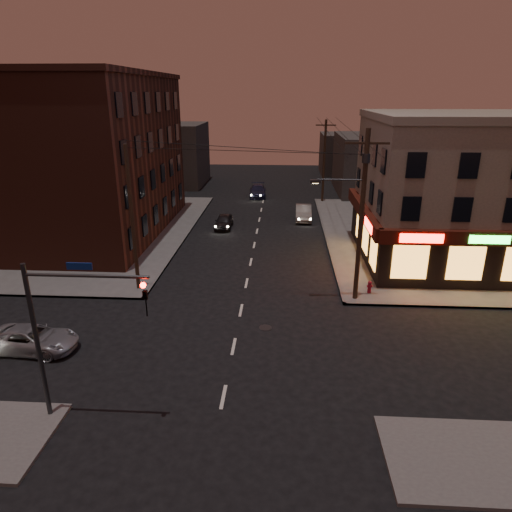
# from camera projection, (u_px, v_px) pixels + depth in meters

# --- Properties ---
(ground) EXTENTS (120.00, 120.00, 0.00)m
(ground) POSITION_uv_depth(u_px,v_px,m) (234.00, 346.00, 22.73)
(ground) COLOR black
(ground) RESTS_ON ground
(sidewalk_ne) EXTENTS (24.00, 28.00, 0.15)m
(sidewalk_ne) POSITION_uv_depth(u_px,v_px,m) (463.00, 237.00, 39.52)
(sidewalk_ne) COLOR #514F4C
(sidewalk_ne) RESTS_ON ground
(sidewalk_nw) EXTENTS (24.00, 28.00, 0.15)m
(sidewalk_nw) POSITION_uv_depth(u_px,v_px,m) (60.00, 230.00, 41.57)
(sidewalk_nw) COLOR #514F4C
(sidewalk_nw) RESTS_ON ground
(pizza_building) EXTENTS (15.85, 12.85, 10.50)m
(pizza_building) POSITION_uv_depth(u_px,v_px,m) (474.00, 190.00, 32.62)
(pizza_building) COLOR gray
(pizza_building) RESTS_ON sidewalk_ne
(brick_apartment) EXTENTS (12.00, 20.00, 13.00)m
(brick_apartment) POSITION_uv_depth(u_px,v_px,m) (88.00, 157.00, 39.14)
(brick_apartment) COLOR #4E2419
(brick_apartment) RESTS_ON sidewalk_nw
(bg_building_ne_a) EXTENTS (10.00, 12.00, 7.00)m
(bg_building_ne_a) POSITION_uv_depth(u_px,v_px,m) (378.00, 164.00, 56.43)
(bg_building_ne_a) COLOR #3F3D3A
(bg_building_ne_a) RESTS_ON ground
(bg_building_nw) EXTENTS (9.00, 10.00, 8.00)m
(bg_building_nw) POSITION_uv_depth(u_px,v_px,m) (171.00, 154.00, 61.55)
(bg_building_nw) COLOR #3F3D3A
(bg_building_nw) RESTS_ON ground
(bg_building_ne_b) EXTENTS (8.00, 8.00, 6.00)m
(bg_building_ne_b) POSITION_uv_depth(u_px,v_px,m) (347.00, 154.00, 69.85)
(bg_building_ne_b) COLOR #3F3D3A
(bg_building_ne_b) RESTS_ON ground
(utility_pole_main) EXTENTS (4.20, 0.44, 10.00)m
(utility_pole_main) POSITION_uv_depth(u_px,v_px,m) (360.00, 208.00, 25.84)
(utility_pole_main) COLOR #382619
(utility_pole_main) RESTS_ON sidewalk_ne
(utility_pole_far) EXTENTS (0.26, 0.26, 9.00)m
(utility_pole_far) POSITION_uv_depth(u_px,v_px,m) (324.00, 161.00, 50.81)
(utility_pole_far) COLOR #382619
(utility_pole_far) RESTS_ON sidewalk_ne
(utility_pole_west) EXTENTS (0.24, 0.24, 9.00)m
(utility_pole_west) POSITION_uv_depth(u_px,v_px,m) (132.00, 220.00, 27.64)
(utility_pole_west) COLOR #382619
(utility_pole_west) RESTS_ON sidewalk_nw
(traffic_signal) EXTENTS (4.49, 0.32, 6.47)m
(traffic_signal) POSITION_uv_depth(u_px,v_px,m) (61.00, 323.00, 16.38)
(traffic_signal) COLOR #333538
(traffic_signal) RESTS_ON ground
(suv_cross) EXTENTS (4.55, 2.35, 1.23)m
(suv_cross) POSITION_uv_depth(u_px,v_px,m) (32.00, 339.00, 22.22)
(suv_cross) COLOR gray
(suv_cross) RESTS_ON ground
(sedan_near) EXTENTS (1.53, 3.72, 1.26)m
(sedan_near) POSITION_uv_depth(u_px,v_px,m) (224.00, 221.00, 42.30)
(sedan_near) COLOR black
(sedan_near) RESTS_ON ground
(sedan_mid) EXTENTS (1.60, 4.41, 1.45)m
(sedan_mid) POSITION_uv_depth(u_px,v_px,m) (303.00, 213.00, 45.00)
(sedan_mid) COLOR gray
(sedan_mid) RESTS_ON ground
(sedan_far) EXTENTS (2.12, 4.80, 1.37)m
(sedan_far) POSITION_uv_depth(u_px,v_px,m) (258.00, 191.00, 55.05)
(sedan_far) COLOR #1C1E38
(sedan_far) RESTS_ON ground
(fire_hydrant) EXTENTS (0.34, 0.34, 0.78)m
(fire_hydrant) POSITION_uv_depth(u_px,v_px,m) (370.00, 286.00, 28.33)
(fire_hydrant) COLOR maroon
(fire_hydrant) RESTS_ON sidewalk_ne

